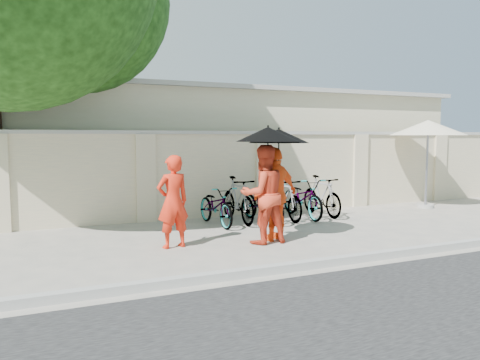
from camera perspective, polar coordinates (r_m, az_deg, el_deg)
name	(u,v)px	position (r m, az deg, el deg)	size (l,w,h in m)	color
ground	(241,246)	(8.39, 0.14, -8.06)	(80.00, 80.00, 0.00)	#AEA391
kerb	(289,267)	(6.91, 6.03, -10.51)	(40.00, 0.16, 0.12)	#9D9E9A
compound_wall	(225,175)	(11.54, -1.85, 0.63)	(20.00, 0.30, 2.00)	beige
building_behind	(209,147)	(15.41, -3.77, 4.02)	(14.00, 6.00, 3.20)	beige
monk_left	(173,202)	(8.23, -8.19, -2.63)	(0.59, 0.39, 1.63)	red
monk_center	(263,194)	(8.49, 2.84, -1.75)	(0.87, 0.68, 1.80)	red
parasol_center	(268,134)	(8.38, 3.43, 5.58)	(1.15, 1.15, 1.10)	black
monk_right	(275,194)	(8.76, 4.34, -1.70)	(1.03, 0.43, 1.75)	#FF5416
parasol_right	(279,136)	(8.63, 4.76, 5.37)	(1.12, 1.12, 1.09)	black
patio_umbrella	(428,129)	(13.66, 21.95, 5.82)	(2.65, 2.65, 2.39)	#9D9E9A
bike_0	(216,206)	(10.26, -2.93, -3.15)	(0.58, 1.65, 0.87)	gray
bike_1	(238,200)	(10.55, -0.28, -2.44)	(0.49, 1.73, 1.04)	gray
bike_2	(263,202)	(10.67, 2.79, -2.72)	(0.60, 1.72, 0.90)	gray
bike_3	(284,199)	(10.95, 5.36, -2.29)	(0.47, 1.65, 0.99)	gray
bike_4	(303,198)	(11.30, 7.66, -2.18)	(0.63, 1.82, 0.96)	gray
bike_5	(322,196)	(11.64, 9.91, -1.92)	(0.46, 1.64, 0.99)	gray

